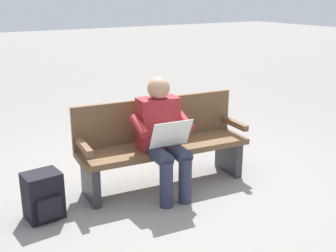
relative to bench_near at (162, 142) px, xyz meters
The scene contains 4 objects.
ground_plane 0.46m from the bench_near, 84.21° to the left, with size 40.00×40.00×0.00m, color gray.
bench_near is the anchor object (origin of this frame).
person_seated 0.30m from the bench_near, 61.94° to the left, with size 0.60×0.60×1.18m.
backpack 1.32m from the bench_near, ahead, with size 0.34×0.32×0.43m.
Camera 1 is at (2.15, 3.55, 1.95)m, focal length 45.57 mm.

